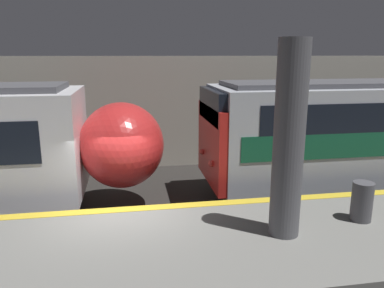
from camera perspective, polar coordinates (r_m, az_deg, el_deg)
ground_plane at (r=9.46m, az=-10.48°, el=-15.44°), size 120.00×120.00×0.00m
platform at (r=7.61m, az=-10.81°, el=-18.54°), size 40.00×3.66×1.08m
station_rear_barrier at (r=15.17m, az=-10.58°, el=4.57°), size 50.00×0.15×4.48m
support_pillar_near at (r=7.25m, az=14.55°, el=0.42°), size 0.59×0.59×3.77m
trash_bin at (r=8.81m, az=24.47°, el=-7.98°), size 0.44×0.44×0.85m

